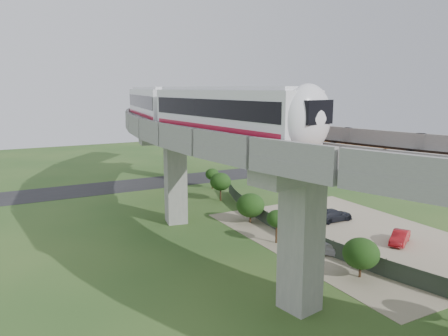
{
  "coord_description": "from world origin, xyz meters",
  "views": [
    {
      "loc": [
        -15.67,
        -31.03,
        13.98
      ],
      "look_at": [
        0.98,
        -0.1,
        7.5
      ],
      "focal_mm": 35.0,
      "sensor_mm": 36.0,
      "label": 1
    }
  ],
  "objects": [
    {
      "name": "ground",
      "position": [
        0.0,
        0.0,
        0.0
      ],
      "size": [
        160.0,
        160.0,
        0.0
      ],
      "primitive_type": "plane",
      "color": "#274D1E",
      "rests_on": "ground"
    },
    {
      "name": "dirt_lot",
      "position": [
        14.0,
        -2.0,
        0.02
      ],
      "size": [
        18.0,
        26.0,
        0.04
      ],
      "primitive_type": "cube",
      "color": "gray",
      "rests_on": "ground"
    },
    {
      "name": "asphalt_road",
      "position": [
        0.0,
        30.0,
        0.01
      ],
      "size": [
        60.0,
        8.0,
        0.03
      ],
      "primitive_type": "cube",
      "color": "#232326",
      "rests_on": "ground"
    },
    {
      "name": "viaduct",
      "position": [
        3.84,
        0.0,
        9.05
      ],
      "size": [
        19.58,
        73.98,
        11.4
      ],
      "color": "#99968E",
      "rests_on": "ground"
    },
    {
      "name": "metro_train",
      "position": [
        2.54,
        16.03,
        12.31
      ],
      "size": [
        20.56,
        59.01,
        3.64
      ],
      "color": "silver",
      "rests_on": "ground"
    },
    {
      "name": "fence",
      "position": [
        9.75,
        0.0,
        0.75
      ],
      "size": [
        3.87,
        38.73,
        1.5
      ],
      "color": "#2D382D",
      "rests_on": "ground"
    },
    {
      "name": "tree_0",
      "position": [
        11.26,
        22.48,
        2.05
      ],
      "size": [
        1.9,
        1.9,
        2.86
      ],
      "color": "#382314",
      "rests_on": "ground"
    },
    {
      "name": "tree_1",
      "position": [
        9.14,
        15.96,
        2.45
      ],
      "size": [
        2.62,
        2.62,
        3.57
      ],
      "color": "#382314",
      "rests_on": "ground"
    },
    {
      "name": "tree_2",
      "position": [
        7.63,
        6.41,
        1.9
      ],
      "size": [
        2.96,
        2.96,
        3.16
      ],
      "color": "#382314",
      "rests_on": "ground"
    },
    {
      "name": "tree_3",
      "position": [
        6.51,
        0.1,
        2.32
      ],
      "size": [
        1.85,
        1.85,
        3.12
      ],
      "color": "#382314",
      "rests_on": "ground"
    },
    {
      "name": "tree_4",
      "position": [
        7.78,
        -8.9,
        1.89
      ],
      "size": [
        2.72,
        2.72,
        3.05
      ],
      "color": "#382314",
      "rests_on": "ground"
    },
    {
      "name": "car_white",
      "position": [
        8.91,
        -4.45,
        0.62
      ],
      "size": [
        3.02,
        3.57,
        1.15
      ],
      "primitive_type": "imported",
      "rotation": [
        0.0,
        0.0,
        0.59
      ],
      "color": "silver",
      "rests_on": "dirt_lot"
    },
    {
      "name": "car_red",
      "position": [
        16.26,
        -5.38,
        0.63
      ],
      "size": [
        3.75,
        2.86,
        1.19
      ],
      "primitive_type": "imported",
      "rotation": [
        0.0,
        0.0,
        -1.06
      ],
      "color": "maroon",
      "rests_on": "dirt_lot"
    },
    {
      "name": "car_dark",
      "position": [
        15.62,
        2.7,
        0.69
      ],
      "size": [
        4.5,
        1.84,
        1.3
      ],
      "primitive_type": "imported",
      "rotation": [
        0.0,
        0.0,
        1.57
      ],
      "color": "black",
      "rests_on": "dirt_lot"
    }
  ]
}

